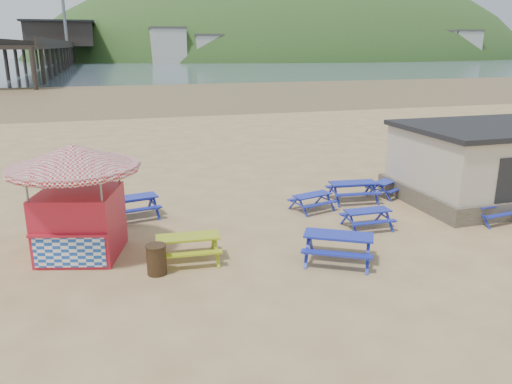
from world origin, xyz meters
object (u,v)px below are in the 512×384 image
object	(u,v)px
picnic_table_blue_b	(312,202)
picnic_table_yellow	(188,248)
picnic_table_blue_a	(131,207)
litter_bin	(157,259)
ice_cream_kiosk	(76,187)
amenity_block	(492,162)

from	to	relation	value
picnic_table_blue_b	picnic_table_yellow	world-z (taller)	picnic_table_yellow
picnic_table_blue_b	picnic_table_yellow	distance (m)	6.44
picnic_table_blue_a	picnic_table_blue_b	distance (m)	6.98
picnic_table_yellow	litter_bin	distance (m)	1.21
picnic_table_yellow	ice_cream_kiosk	world-z (taller)	ice_cream_kiosk
picnic_table_blue_b	picnic_table_blue_a	bearing A→B (deg)	155.03
ice_cream_kiosk	litter_bin	distance (m)	3.40
picnic_table_blue_a	ice_cream_kiosk	xyz separation A→B (m)	(-1.66, -3.14, 1.79)
picnic_table_yellow	amenity_block	distance (m)	13.58
picnic_table_blue_a	picnic_table_blue_b	size ratio (longest dim) A/B	1.19
picnic_table_blue_b	litter_bin	xyz separation A→B (m)	(-6.48, -4.06, 0.12)
picnic_table_blue_a	ice_cream_kiosk	bearing A→B (deg)	-128.58
litter_bin	picnic_table_yellow	bearing A→B (deg)	33.50
picnic_table_blue_a	ice_cream_kiosk	size ratio (longest dim) A/B	0.46
litter_bin	picnic_table_blue_a	bearing A→B (deg)	94.42
picnic_table_blue_a	picnic_table_blue_b	xyz separation A→B (m)	(6.88, -1.14, -0.08)
picnic_table_blue_b	ice_cream_kiosk	xyz separation A→B (m)	(-8.54, -2.00, 1.87)
picnic_table_blue_a	amenity_block	size ratio (longest dim) A/B	0.30
litter_bin	amenity_block	world-z (taller)	amenity_block
picnic_table_blue_b	amenity_block	xyz separation A→B (m)	(7.78, -0.69, 1.24)
picnic_table_yellow	litter_bin	bearing A→B (deg)	-142.27
picnic_table_blue_b	ice_cream_kiosk	world-z (taller)	ice_cream_kiosk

